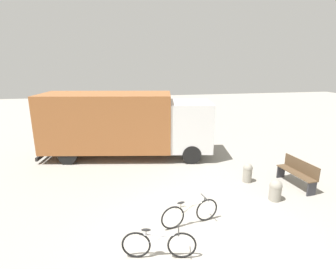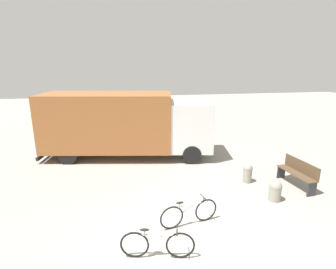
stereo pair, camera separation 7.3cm
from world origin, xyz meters
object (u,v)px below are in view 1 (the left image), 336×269
at_px(delivery_truck, 125,123).
at_px(bicycle_near, 159,244).
at_px(bollard_near_bench, 276,190).
at_px(bollard_far_bench, 248,172).
at_px(park_bench, 298,172).
at_px(bicycle_middle, 190,213).

relative_size(delivery_truck, bicycle_near, 4.80).
relative_size(bollard_near_bench, bollard_far_bench, 0.97).
xyz_separation_m(bicycle_near, bollard_far_bench, (3.88, 3.32, 0.03)).
height_order(bicycle_near, bollard_near_bench, bicycle_near).
bearing_deg(bicycle_near, bollard_near_bench, 36.19).
distance_m(delivery_truck, bollard_far_bench, 5.88).
height_order(park_bench, bollard_near_bench, park_bench).
xyz_separation_m(park_bench, bicycle_middle, (-4.45, -1.57, -0.18)).
bearing_deg(delivery_truck, park_bench, -26.17).
bearing_deg(bicycle_near, bicycle_middle, 58.31).
bearing_deg(bollard_far_bench, bicycle_middle, -142.10).
relative_size(delivery_truck, bicycle_middle, 4.79).
bearing_deg(park_bench, bicycle_near, 110.86).
height_order(park_bench, bollard_far_bench, park_bench).
relative_size(park_bench, bollard_far_bench, 2.29).
height_order(park_bench, bicycle_middle, park_bench).
xyz_separation_m(park_bench, bollard_near_bench, (-1.37, -0.79, -0.17)).
xyz_separation_m(delivery_truck, bollard_near_bench, (4.60, -5.17, -1.27)).
bearing_deg(bollard_near_bench, bicycle_near, -155.43).
distance_m(bicycle_near, bicycle_middle, 1.52).
relative_size(bicycle_near, bollard_far_bench, 2.32).
bearing_deg(park_bench, bicycle_middle, 104.31).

